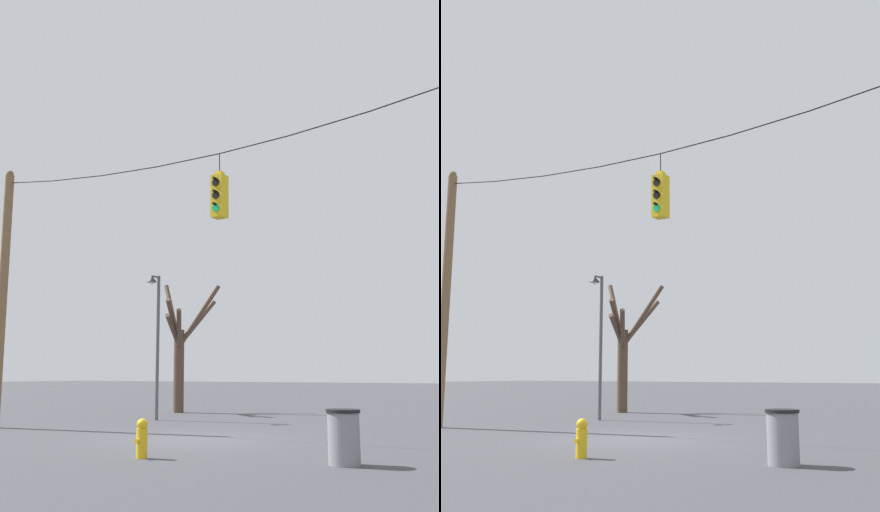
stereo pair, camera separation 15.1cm
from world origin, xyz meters
TOP-DOWN VIEW (x-y plane):
  - ground_plane at (0.00, 0.00)m, footprint 200.00×200.00m
  - utility_pole_left at (-7.03, -0.21)m, footprint 0.29×0.29m
  - span_wire at (-0.00, -0.21)m, footprint 14.06×0.03m
  - traffic_light_near_left_pole at (1.02, -0.22)m, footprint 0.34×0.46m
  - street_lamp at (-4.79, 4.79)m, footprint 0.37×0.65m
  - bare_tree at (-6.70, 9.05)m, footprint 3.21×3.30m
  - fire_hydrant at (1.26, -3.46)m, footprint 0.22×0.30m
  - trash_bin at (4.97, -2.31)m, footprint 0.62×0.62m

SIDE VIEW (x-z plane):
  - ground_plane at x=0.00m, z-range 0.00..0.00m
  - fire_hydrant at x=1.26m, z-range 0.01..0.76m
  - trash_bin at x=4.97m, z-range 0.00..0.99m
  - bare_tree at x=-6.70m, z-range -0.09..5.57m
  - street_lamp at x=-4.79m, z-range 0.80..5.94m
  - utility_pole_left at x=-7.03m, z-range -0.01..8.13m
  - traffic_light_near_left_pole at x=1.02m, z-range 5.23..6.93m
  - span_wire at x=0.00m, z-range 7.11..7.65m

